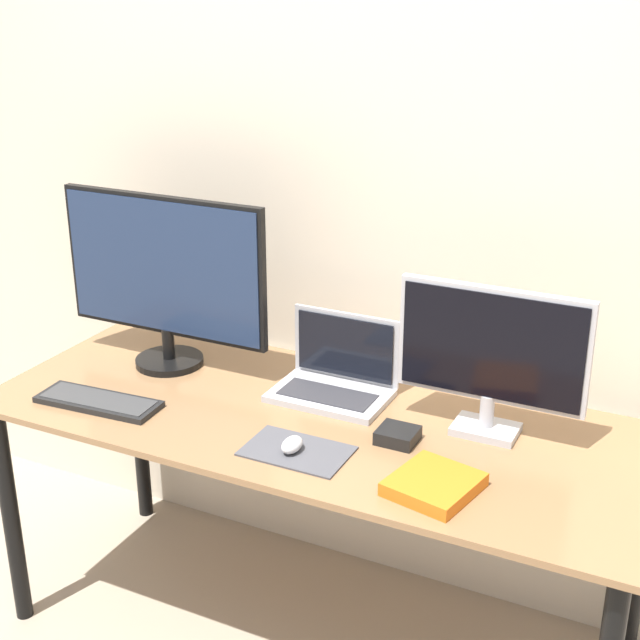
{
  "coord_description": "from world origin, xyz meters",
  "views": [
    {
      "loc": [
        0.93,
        -1.51,
        1.81
      ],
      "look_at": [
        -0.0,
        0.39,
        0.98
      ],
      "focal_mm": 50.0,
      "sensor_mm": 36.0,
      "label": 1
    }
  ],
  "objects_px": {
    "monitor_left": "(164,276)",
    "book": "(434,484)",
    "mouse": "(292,445)",
    "power_brick": "(398,435)",
    "keyboard": "(99,402)",
    "laptop": "(336,375)",
    "monitor_right": "(491,353)"
  },
  "relations": [
    {
      "from": "monitor_left",
      "to": "book",
      "type": "distance_m",
      "value": 1.02
    },
    {
      "from": "laptop",
      "to": "keyboard",
      "type": "bearing_deg",
      "value": -147.44
    },
    {
      "from": "mouse",
      "to": "power_brick",
      "type": "bearing_deg",
      "value": 38.58
    },
    {
      "from": "book",
      "to": "power_brick",
      "type": "height_order",
      "value": "power_brick"
    },
    {
      "from": "monitor_left",
      "to": "mouse",
      "type": "height_order",
      "value": "monitor_left"
    },
    {
      "from": "laptop",
      "to": "power_brick",
      "type": "bearing_deg",
      "value": -35.75
    },
    {
      "from": "book",
      "to": "mouse",
      "type": "bearing_deg",
      "value": 178.68
    },
    {
      "from": "laptop",
      "to": "power_brick",
      "type": "relative_size",
      "value": 3.27
    },
    {
      "from": "laptop",
      "to": "book",
      "type": "relative_size",
      "value": 1.42
    },
    {
      "from": "monitor_right",
      "to": "mouse",
      "type": "height_order",
      "value": "monitor_right"
    },
    {
      "from": "mouse",
      "to": "power_brick",
      "type": "distance_m",
      "value": 0.27
    },
    {
      "from": "keyboard",
      "to": "laptop",
      "type": "bearing_deg",
      "value": 32.56
    },
    {
      "from": "monitor_right",
      "to": "laptop",
      "type": "height_order",
      "value": "monitor_right"
    },
    {
      "from": "monitor_left",
      "to": "laptop",
      "type": "xyz_separation_m",
      "value": [
        0.53,
        0.04,
        -0.22
      ]
    },
    {
      "from": "laptop",
      "to": "mouse",
      "type": "bearing_deg",
      "value": -82.62
    },
    {
      "from": "keyboard",
      "to": "power_brick",
      "type": "height_order",
      "value": "power_brick"
    },
    {
      "from": "monitor_right",
      "to": "mouse",
      "type": "xyz_separation_m",
      "value": [
        -0.39,
        -0.31,
        -0.19
      ]
    },
    {
      "from": "book",
      "to": "keyboard",
      "type": "bearing_deg",
      "value": 179.45
    },
    {
      "from": "monitor_left",
      "to": "book",
      "type": "xyz_separation_m",
      "value": [
        0.94,
        -0.32,
        -0.26
      ]
    },
    {
      "from": "power_brick",
      "to": "monitor_right",
      "type": "bearing_deg",
      "value": 37.86
    },
    {
      "from": "monitor_left",
      "to": "keyboard",
      "type": "bearing_deg",
      "value": -93.05
    },
    {
      "from": "monitor_right",
      "to": "monitor_left",
      "type": "bearing_deg",
      "value": -180.0
    },
    {
      "from": "monitor_left",
      "to": "book",
      "type": "height_order",
      "value": "monitor_left"
    },
    {
      "from": "mouse",
      "to": "power_brick",
      "type": "relative_size",
      "value": 0.74
    },
    {
      "from": "monitor_right",
      "to": "keyboard",
      "type": "xyz_separation_m",
      "value": [
        -0.98,
        -0.31,
        -0.21
      ]
    },
    {
      "from": "monitor_left",
      "to": "power_brick",
      "type": "xyz_separation_m",
      "value": [
        0.78,
        -0.14,
        -0.26
      ]
    },
    {
      "from": "monitor_left",
      "to": "book",
      "type": "relative_size",
      "value": 2.97
    },
    {
      "from": "laptop",
      "to": "book",
      "type": "distance_m",
      "value": 0.54
    },
    {
      "from": "laptop",
      "to": "keyboard",
      "type": "distance_m",
      "value": 0.65
    },
    {
      "from": "monitor_right",
      "to": "book",
      "type": "distance_m",
      "value": 0.38
    },
    {
      "from": "laptop",
      "to": "book",
      "type": "height_order",
      "value": "laptop"
    },
    {
      "from": "book",
      "to": "monitor_left",
      "type": "bearing_deg",
      "value": 161.33
    }
  ]
}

